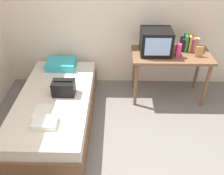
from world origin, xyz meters
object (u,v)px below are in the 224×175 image
(water_bottle, at_px, (178,51))
(pillow, at_px, (61,64))
(desk, at_px, (171,60))
(picture_frame, at_px, (199,52))
(tv, at_px, (156,42))
(book_row, at_px, (190,43))
(handbag, at_px, (64,88))
(folded_towel, at_px, (45,123))
(magazine, at_px, (42,111))
(remote_dark, at_px, (50,126))
(bed, at_px, (56,108))

(water_bottle, height_order, pillow, water_bottle)
(water_bottle, bearing_deg, desk, 122.93)
(picture_frame, bearing_deg, tv, 170.85)
(book_row, distance_m, handbag, 1.96)
(folded_towel, bearing_deg, book_row, 34.34)
(tv, xyz_separation_m, handbag, (-1.27, -0.58, -0.42))
(desk, relative_size, picture_frame, 7.45)
(water_bottle, distance_m, handbag, 1.69)
(picture_frame, bearing_deg, magazine, -157.82)
(pillow, height_order, handbag, handbag)
(tv, xyz_separation_m, remote_dark, (-1.33, -1.22, -0.51))
(picture_frame, bearing_deg, handbag, -165.74)
(bed, relative_size, book_row, 8.07)
(tv, xyz_separation_m, water_bottle, (0.31, -0.11, -0.08))
(tv, relative_size, remote_dark, 2.82)
(bed, bearing_deg, desk, 20.17)
(book_row, bearing_deg, picture_frame, -66.91)
(handbag, height_order, folded_towel, handbag)
(water_bottle, bearing_deg, folded_towel, -147.66)
(remote_dark, relative_size, folded_towel, 0.56)
(tv, height_order, folded_towel, tv)
(folded_towel, bearing_deg, remote_dark, -27.35)
(tv, bearing_deg, handbag, -155.58)
(tv, height_order, book_row, tv)
(picture_frame, height_order, folded_towel, picture_frame)
(bed, distance_m, magazine, 0.40)
(book_row, height_order, handbag, book_row)
(tv, distance_m, water_bottle, 0.34)
(bed, xyz_separation_m, magazine, (-0.07, -0.33, 0.22))
(tv, bearing_deg, desk, -3.96)
(bed, bearing_deg, pillow, 92.81)
(desk, bearing_deg, pillow, 174.40)
(bed, height_order, picture_frame, picture_frame)
(tv, bearing_deg, remote_dark, -137.34)
(water_bottle, xyz_separation_m, folded_towel, (-1.70, -1.08, -0.41))
(book_row, bearing_deg, tv, -167.74)
(picture_frame, bearing_deg, desk, 167.38)
(pillow, xyz_separation_m, folded_towel, (0.06, -1.34, -0.02))
(pillow, relative_size, remote_dark, 2.89)
(book_row, bearing_deg, magazine, -151.99)
(desk, xyz_separation_m, book_row, (0.27, 0.13, 0.21))
(picture_frame, distance_m, magazine, 2.31)
(picture_frame, relative_size, folded_towel, 0.56)
(book_row, xyz_separation_m, handbag, (-1.80, -0.69, -0.35))
(remote_dark, height_order, folded_towel, folded_towel)
(water_bottle, bearing_deg, picture_frame, 3.05)
(handbag, bearing_deg, folded_towel, -100.43)
(bed, relative_size, folded_towel, 7.14)
(bed, xyz_separation_m, handbag, (0.14, 0.05, 0.32))
(desk, relative_size, tv, 2.64)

